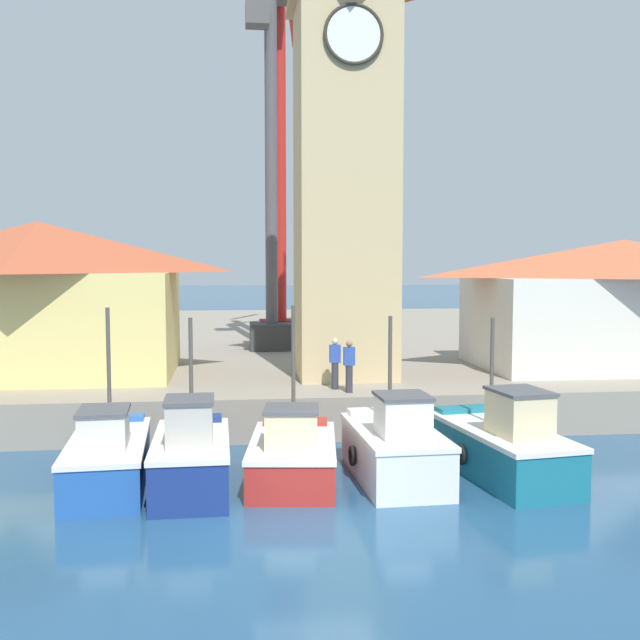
# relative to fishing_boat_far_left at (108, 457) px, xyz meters

# --- Properties ---
(ground_plane) EXTENTS (300.00, 300.00, 0.00)m
(ground_plane) POSITION_rel_fishing_boat_far_left_xyz_m (4.66, -3.44, -0.72)
(ground_plane) COLOR navy
(quay_wharf) EXTENTS (120.00, 40.00, 1.34)m
(quay_wharf) POSITION_rel_fishing_boat_far_left_xyz_m (4.66, 23.69, -0.05)
(quay_wharf) COLOR gray
(quay_wharf) RESTS_ON ground
(fishing_boat_far_left) EXTENTS (2.10, 4.86, 4.26)m
(fishing_boat_far_left) POSITION_rel_fishing_boat_far_left_xyz_m (0.00, 0.00, 0.00)
(fishing_boat_far_left) COLOR #2356A8
(fishing_boat_far_left) RESTS_ON ground
(fishing_boat_left_outer) EXTENTS (1.93, 4.27, 4.03)m
(fishing_boat_left_outer) POSITION_rel_fishing_boat_far_left_xyz_m (1.99, -0.48, 0.08)
(fishing_boat_left_outer) COLOR navy
(fishing_boat_left_outer) RESTS_ON ground
(fishing_boat_left_inner) EXTENTS (2.53, 4.30, 4.29)m
(fishing_boat_left_inner) POSITION_rel_fishing_boat_far_left_xyz_m (4.42, -0.10, -0.05)
(fishing_boat_left_inner) COLOR #AD2823
(fishing_boat_left_inner) RESTS_ON ground
(fishing_boat_mid_left) EXTENTS (2.16, 4.29, 4.01)m
(fishing_boat_mid_left) POSITION_rel_fishing_boat_far_left_xyz_m (6.94, -0.27, 0.08)
(fishing_boat_mid_left) COLOR silver
(fishing_boat_mid_left) RESTS_ON ground
(fishing_boat_center) EXTENTS (2.57, 5.03, 3.96)m
(fishing_boat_center) POSITION_rel_fishing_boat_far_left_xyz_m (9.66, -0.38, 0.08)
(fishing_boat_center) COLOR #196B7F
(fishing_boat_center) RESTS_ON ground
(clock_tower) EXTENTS (3.82, 3.82, 16.91)m
(clock_tower) POSITION_rel_fishing_boat_far_left_xyz_m (6.88, 7.75, 8.62)
(clock_tower) COLOR tan
(clock_tower) RESTS_ON quay_wharf
(warehouse_left) EXTENTS (9.68, 6.53, 5.42)m
(warehouse_left) POSITION_rel_fishing_boat_far_left_xyz_m (-3.78, 9.22, 3.40)
(warehouse_left) COLOR #E5D17A
(warehouse_left) RESTS_ON quay_wharf
(warehouse_right) EXTENTS (11.42, 6.39, 4.86)m
(warehouse_right) POSITION_rel_fishing_boat_far_left_xyz_m (17.83, 9.02, 3.10)
(warehouse_right) COLOR silver
(warehouse_right) RESTS_ON quay_wharf
(port_crane_near) EXTENTS (2.60, 9.81, 20.81)m
(port_crane_near) POSITION_rel_fishing_boat_far_left_xyz_m (5.32, 18.09, 8.37)
(port_crane_near) COLOR maroon
(port_crane_near) RESTS_ON quay_wharf
(port_crane_far) EXTENTS (5.35, 9.26, 18.04)m
(port_crane_far) POSITION_rel_fishing_boat_far_left_xyz_m (4.91, 16.36, 7.49)
(port_crane_far) COLOR #353539
(port_crane_far) RESTS_ON quay_wharf
(dock_worker_near_tower) EXTENTS (0.34, 0.22, 1.62)m
(dock_worker_near_tower) POSITION_rel_fishing_boat_far_left_xyz_m (6.19, 5.18, 1.47)
(dock_worker_near_tower) COLOR #33333D
(dock_worker_near_tower) RESTS_ON quay_wharf
(dock_worker_along_quay) EXTENTS (0.34, 0.22, 1.62)m
(dock_worker_along_quay) POSITION_rel_fishing_boat_far_left_xyz_m (6.54, 4.52, 1.47)
(dock_worker_along_quay) COLOR #33333D
(dock_worker_along_quay) RESTS_ON quay_wharf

